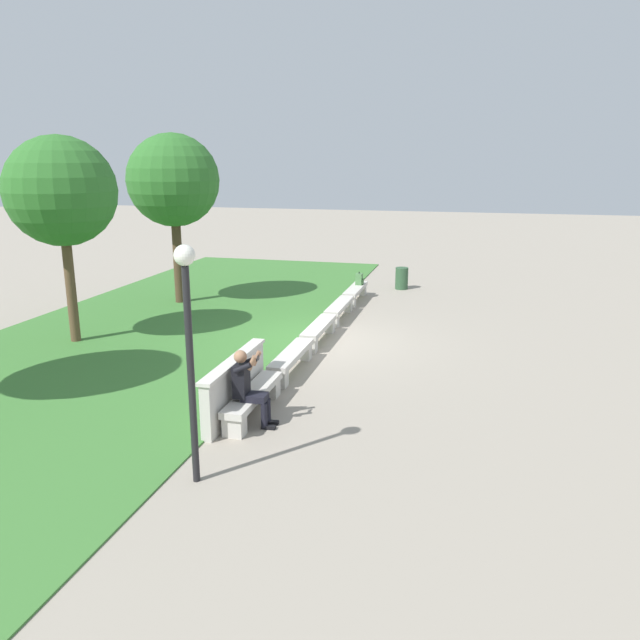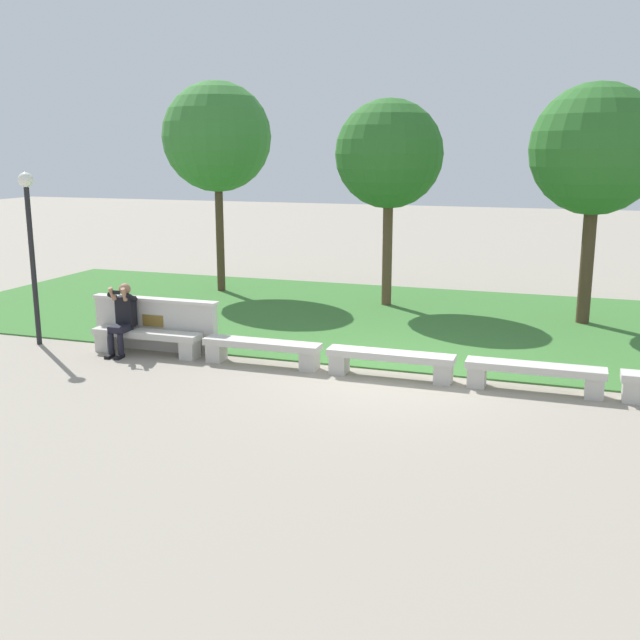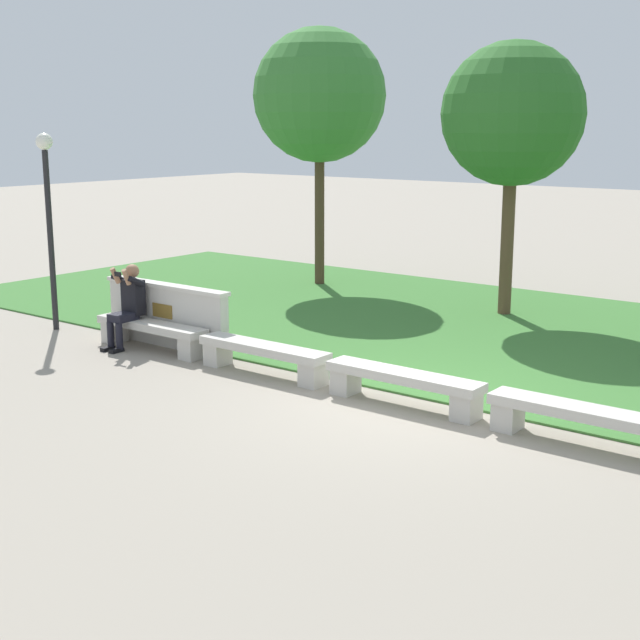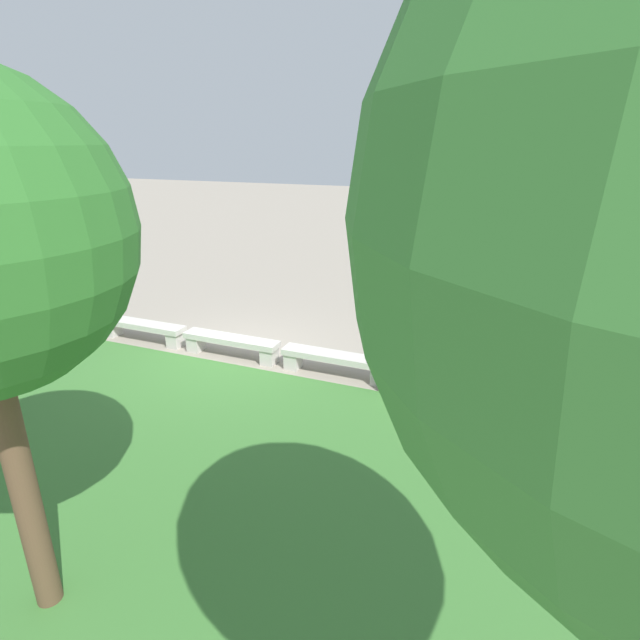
# 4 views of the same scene
# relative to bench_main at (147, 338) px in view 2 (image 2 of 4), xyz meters

# --- Properties ---
(ground_plane) EXTENTS (80.00, 80.00, 0.00)m
(ground_plane) POSITION_rel_bench_main_xyz_m (4.68, 0.00, -0.30)
(ground_plane) COLOR gray
(grass_strip) EXTENTS (23.51, 8.00, 0.03)m
(grass_strip) POSITION_rel_bench_main_xyz_m (4.68, 4.38, -0.29)
(grass_strip) COLOR #3D7533
(grass_strip) RESTS_ON ground
(bench_main) EXTENTS (2.16, 0.40, 0.45)m
(bench_main) POSITION_rel_bench_main_xyz_m (0.00, 0.00, 0.00)
(bench_main) COLOR beige
(bench_main) RESTS_ON ground
(bench_near) EXTENTS (2.16, 0.40, 0.45)m
(bench_near) POSITION_rel_bench_main_xyz_m (2.34, 0.00, 0.00)
(bench_near) COLOR beige
(bench_near) RESTS_ON ground
(bench_mid) EXTENTS (2.16, 0.40, 0.45)m
(bench_mid) POSITION_rel_bench_main_xyz_m (4.68, 0.00, 0.00)
(bench_mid) COLOR beige
(bench_mid) RESTS_ON ground
(bench_far) EXTENTS (2.16, 0.40, 0.45)m
(bench_far) POSITION_rel_bench_main_xyz_m (7.01, 0.00, 0.00)
(bench_far) COLOR beige
(bench_far) RESTS_ON ground
(backrest_wall_with_plaque) EXTENTS (2.60, 0.24, 1.01)m
(backrest_wall_with_plaque) POSITION_rel_bench_main_xyz_m (0.00, 0.34, 0.21)
(backrest_wall_with_plaque) COLOR beige
(backrest_wall_with_plaque) RESTS_ON ground
(person_photographer) EXTENTS (0.48, 0.73, 1.32)m
(person_photographer) POSITION_rel_bench_main_xyz_m (-0.44, -0.08, 0.43)
(person_photographer) COLOR black
(person_photographer) RESTS_ON ground
(tree_behind_wall) EXTENTS (2.77, 2.77, 5.15)m
(tree_behind_wall) POSITION_rel_bench_main_xyz_m (7.77, 5.30, 3.44)
(tree_behind_wall) COLOR #4C3826
(tree_behind_wall) RESTS_ON ground
(tree_left_background) EXTENTS (2.57, 2.57, 4.95)m
(tree_left_background) POSITION_rel_bench_main_xyz_m (3.19, 5.84, 3.34)
(tree_left_background) COLOR brown
(tree_left_background) RESTS_ON ground
(tree_right_background) EXTENTS (2.84, 2.84, 5.51)m
(tree_right_background) POSITION_rel_bench_main_xyz_m (-1.51, 6.26, 3.77)
(tree_right_background) COLOR #4C3826
(tree_right_background) RESTS_ON ground
(lamp_post) EXTENTS (0.28, 0.28, 3.34)m
(lamp_post) POSITION_rel_bench_main_xyz_m (-2.42, -0.04, 1.92)
(lamp_post) COLOR black
(lamp_post) RESTS_ON ground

